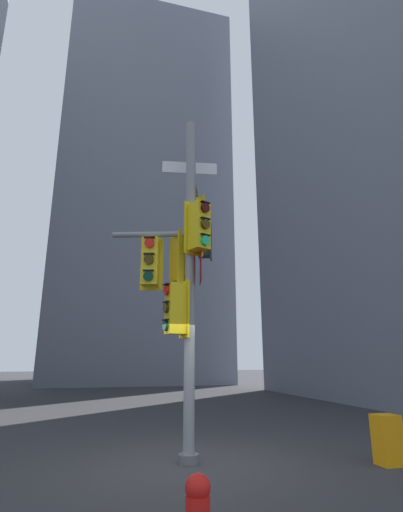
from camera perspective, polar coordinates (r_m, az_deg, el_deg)
ground at (r=8.01m, az=-1.92°, el=-28.25°), size 120.00×120.00×0.00m
building_mid_block at (r=38.49m, az=-9.02°, el=8.15°), size 14.12×14.12×33.66m
signal_pole_assembly at (r=8.60m, az=-2.11°, el=-0.06°), size 2.95×3.66×7.07m
newspaper_box at (r=8.51m, az=25.74°, el=-23.16°), size 0.45×0.36×0.86m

